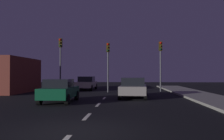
# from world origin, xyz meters

# --- Properties ---
(ground_plane) EXTENTS (80.00, 80.00, 0.00)m
(ground_plane) POSITION_xyz_m (0.00, 7.00, 0.00)
(ground_plane) COLOR black
(lane_stripe_second) EXTENTS (0.16, 1.60, 0.01)m
(lane_stripe_second) POSITION_xyz_m (0.00, 2.60, 0.00)
(lane_stripe_second) COLOR silver
(lane_stripe_second) RESTS_ON ground_plane
(lane_stripe_third) EXTENTS (0.16, 1.60, 0.01)m
(lane_stripe_third) POSITION_xyz_m (0.00, 6.40, 0.00)
(lane_stripe_third) COLOR silver
(lane_stripe_third) RESTS_ON ground_plane
(lane_stripe_fourth) EXTENTS (0.16, 1.60, 0.01)m
(lane_stripe_fourth) POSITION_xyz_m (0.00, 10.20, 0.00)
(lane_stripe_fourth) COLOR silver
(lane_stripe_fourth) RESTS_ON ground_plane
(traffic_signal_left) EXTENTS (0.32, 0.38, 5.38)m
(traffic_signal_left) POSITION_xyz_m (-4.95, 15.84, 3.74)
(traffic_signal_left) COLOR #4C4C51
(traffic_signal_left) RESTS_ON ground_plane
(traffic_signal_center) EXTENTS (0.32, 0.38, 4.88)m
(traffic_signal_center) POSITION_xyz_m (-0.17, 15.84, 3.42)
(traffic_signal_center) COLOR #4C4C51
(traffic_signal_center) RESTS_ON ground_plane
(traffic_signal_right) EXTENTS (0.32, 0.38, 4.96)m
(traffic_signal_right) POSITION_xyz_m (4.96, 15.84, 3.47)
(traffic_signal_right) COLOR #4C4C51
(traffic_signal_right) RESTS_ON ground_plane
(car_stopped_ahead) EXTENTS (2.28, 4.63, 1.52)m
(car_stopped_ahead) POSITION_xyz_m (2.18, 10.75, 0.77)
(car_stopped_ahead) COLOR gray
(car_stopped_ahead) RESTS_ON ground_plane
(car_adjacent_lane) EXTENTS (1.88, 3.92, 1.47)m
(car_adjacent_lane) POSITION_xyz_m (-2.57, 7.42, 0.75)
(car_adjacent_lane) COLOR #0F4C2D
(car_adjacent_lane) RESTS_ON ground_plane
(car_oncoming_far) EXTENTS (2.08, 4.39, 1.53)m
(car_oncoming_far) POSITION_xyz_m (-2.97, 19.52, 0.77)
(car_oncoming_far) COLOR beige
(car_oncoming_far) RESTS_ON ground_plane
(storefront_left) EXTENTS (4.36, 7.09, 3.38)m
(storefront_left) POSITION_xyz_m (-10.18, 15.21, 1.69)
(storefront_left) COLOR maroon
(storefront_left) RESTS_ON ground_plane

